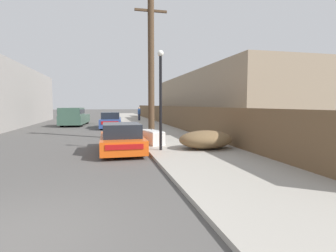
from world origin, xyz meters
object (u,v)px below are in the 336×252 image
(car_parked_mid, at_px, (111,121))
(parked_sports_car_red, at_px, (121,139))
(discarded_fridge, at_px, (152,137))
(brush_pile, at_px, (206,140))
(pedestrian, at_px, (139,114))
(street_lamp, at_px, (161,92))
(utility_pole, at_px, (151,67))
(pickup_truck, at_px, (74,117))

(car_parked_mid, bearing_deg, parked_sports_car_red, -85.77)
(discarded_fridge, distance_m, brush_pile, 2.82)
(parked_sports_car_red, relative_size, pedestrian, 2.52)
(car_parked_mid, xyz_separation_m, pedestrian, (3.57, 8.75, 0.30))
(street_lamp, relative_size, pedestrian, 2.58)
(brush_pile, distance_m, pedestrian, 21.39)
(discarded_fridge, height_order, parked_sports_car_red, parked_sports_car_red)
(utility_pole, distance_m, street_lamp, 4.19)
(discarded_fridge, height_order, car_parked_mid, car_parked_mid)
(utility_pole, relative_size, pedestrian, 4.86)
(car_parked_mid, bearing_deg, pickup_truck, 137.47)
(discarded_fridge, relative_size, brush_pile, 0.77)
(street_lamp, relative_size, brush_pile, 1.75)
(pickup_truck, height_order, brush_pile, pickup_truck)
(parked_sports_car_red, height_order, street_lamp, street_lamp)
(street_lamp, bearing_deg, pickup_truck, 108.22)
(brush_pile, relative_size, pedestrian, 1.47)
(car_parked_mid, relative_size, pedestrian, 2.86)
(parked_sports_car_red, bearing_deg, discarded_fridge, 38.64)
(street_lamp, bearing_deg, discarded_fridge, 91.44)
(street_lamp, bearing_deg, parked_sports_car_red, 159.83)
(car_parked_mid, xyz_separation_m, street_lamp, (1.84, -12.54, 1.93))
(pickup_truck, relative_size, street_lamp, 1.41)
(parked_sports_car_red, bearing_deg, brush_pile, -10.70)
(discarded_fridge, relative_size, pickup_truck, 0.31)
(parked_sports_car_red, xyz_separation_m, pickup_truck, (-3.67, 15.47, 0.30))
(discarded_fridge, relative_size, street_lamp, 0.44)
(car_parked_mid, relative_size, street_lamp, 1.11)
(utility_pole, bearing_deg, street_lamp, -93.94)
(pedestrian, bearing_deg, pickup_truck, -143.33)
(car_parked_mid, bearing_deg, street_lamp, -78.50)
(pickup_truck, bearing_deg, car_parked_mid, 138.94)
(discarded_fridge, distance_m, car_parked_mid, 10.85)
(utility_pole, xyz_separation_m, brush_pile, (1.74, -3.98, -3.63))
(pickup_truck, xyz_separation_m, utility_pole, (5.56, -12.19, 3.27))
(discarded_fridge, height_order, street_lamp, street_lamp)
(car_parked_mid, bearing_deg, pedestrian, 70.93)
(parked_sports_car_red, relative_size, street_lamp, 0.98)
(parked_sports_car_red, relative_size, brush_pile, 1.71)
(discarded_fridge, relative_size, car_parked_mid, 0.40)
(parked_sports_car_red, distance_m, brush_pile, 3.69)
(brush_pile, height_order, pedestrian, pedestrian)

